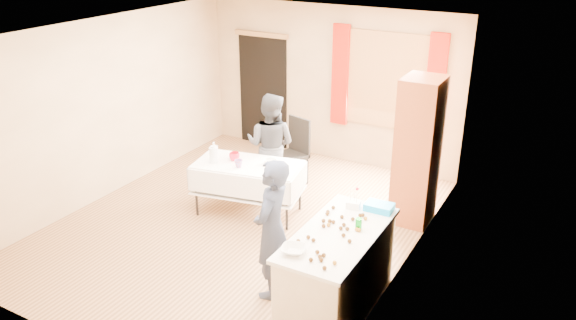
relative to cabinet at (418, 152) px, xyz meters
The scene contains 29 objects.
floor 2.57m from the cabinet, 147.44° to the right, with size 4.50×5.50×0.02m, color #9E7047.
ceiling 2.86m from the cabinet, 147.44° to the right, with size 4.50×5.50×0.02m, color white.
wall_back 2.50m from the cabinet, 143.19° to the left, with size 4.50×0.02×2.60m, color tan.
wall_front 4.51m from the cabinet, 116.28° to the right, with size 4.50×0.02×2.60m, color tan.
wall_left 4.45m from the cabinet, 163.35° to the right, with size 0.02×5.50×2.60m, color tan.
wall_right 1.33m from the cabinet, 78.01° to the right, with size 0.02×5.50×2.60m, color tan.
window_frame 1.82m from the cabinet, 124.34° to the left, with size 1.32×0.06×1.52m, color olive.
window_pane 1.81m from the cabinet, 124.62° to the left, with size 1.20×0.02×1.40m, color white.
curtain_left 2.31m from the cabinet, 141.67° to the left, with size 0.28×0.06×1.65m, color #AC1405.
curtain_right 1.50m from the cabinet, 98.54° to the left, with size 0.28×0.06×1.65m, color #AC1405.
doorway 3.60m from the cabinet, 156.08° to the left, with size 0.95×0.04×2.00m, color black.
door_lintel 3.73m from the cabinet, 156.52° to the left, with size 1.05×0.06×0.08m, color olive.
cabinet is the anchor object (origin of this frame).
counter 2.34m from the cabinet, 92.52° to the right, with size 0.75×1.58×0.91m.
party_table 2.34m from the cabinet, 155.59° to the right, with size 1.60×1.04×0.75m.
chair 2.13m from the cabinet, behind, with size 0.53×0.53×1.05m.
girl 2.52m from the cabinet, 109.26° to the right, with size 0.45×0.62×1.58m, color #222941.
woman 2.14m from the cabinet, behind, with size 0.83×0.69×1.56m, color black.
soda_can 2.11m from the cabinet, 88.77° to the right, with size 0.07×0.07×0.12m, color #0A7A15.
mixing_bowl 2.83m from the cabinet, 96.46° to the right, with size 0.29×0.29×0.06m, color white.
foam_block 1.72m from the cabinet, 96.04° to the right, with size 0.15×0.10×0.08m, color white.
blue_basket 1.63m from the cabinet, 87.08° to the right, with size 0.30×0.20×0.08m, color #0A95F5.
pitcher 2.74m from the cabinet, 155.54° to the right, with size 0.11×0.11×0.22m, color silver.
cup_red 2.48m from the cabinet, 157.85° to the right, with size 0.17×0.17×0.11m, color red.
cup_rainbow 2.38m from the cabinet, 152.47° to the right, with size 0.14×0.14×0.10m, color red.
small_bowl 1.97m from the cabinet, 156.68° to the right, with size 0.22×0.22×0.05m, color white.
pastry_tray 1.86m from the cabinet, 148.41° to the right, with size 0.28×0.20×0.02m, color white.
bottle 2.81m from the cabinet, 161.59° to the right, with size 0.10×0.10×0.18m, color white.
cake_balls 2.31m from the cabinet, 93.32° to the right, with size 0.52×1.14×0.04m.
Camera 1 is at (3.85, -5.53, 3.79)m, focal length 35.00 mm.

